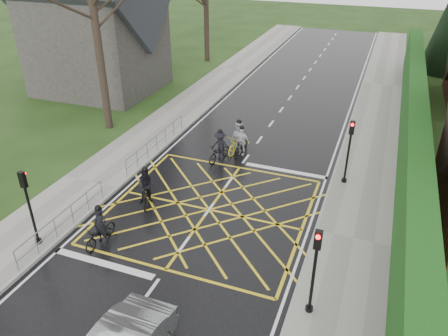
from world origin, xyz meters
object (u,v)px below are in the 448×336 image
Objects in this scene: cyclist_rear at (100,231)px; cyclist_back at (146,190)px; cyclist_mid at (220,149)px; cyclist_lead at (239,141)px; cyclist_front at (241,144)px.

cyclist_back is at bearing 88.54° from cyclist_rear.
cyclist_mid is at bearing 80.89° from cyclist_rear.
cyclist_mid is (1.74, 7.95, 0.08)m from cyclist_rear.
cyclist_rear is at bearing -91.96° from cyclist_lead.
cyclist_mid is at bearing -103.23° from cyclist_lead.
cyclist_rear reaches higher than cyclist_front.
cyclist_back reaches higher than cyclist_rear.
cyclist_back is (0.25, 3.05, 0.13)m from cyclist_rear.
cyclist_lead reaches higher than cyclist_front.
cyclist_back is 5.12m from cyclist_mid.
cyclist_front is (2.57, 8.91, 0.07)m from cyclist_rear.
cyclist_rear is 3.06m from cyclist_back.
cyclist_rear is 1.04× the size of cyclist_front.
cyclist_front is 0.37m from cyclist_lead.
cyclist_back is at bearing -96.44° from cyclist_lead.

